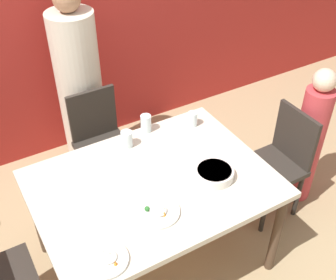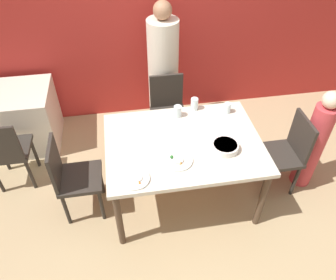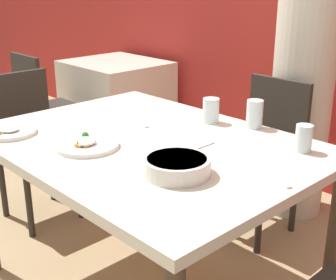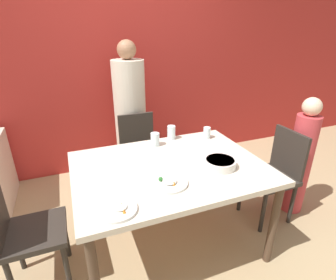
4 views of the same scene
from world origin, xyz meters
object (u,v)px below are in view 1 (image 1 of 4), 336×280
(chair_child_spot, at_px, (279,160))
(bowl_curry, at_px, (214,173))
(chair_adult_spot, at_px, (101,141))
(plate_rice_adult, at_px, (157,211))
(person_adult, at_px, (80,93))
(person_child, at_px, (309,141))
(glass_water_tall, at_px, (146,124))

(chair_child_spot, height_order, bowl_curry, chair_child_spot)
(chair_adult_spot, distance_m, bowl_curry, 1.11)
(chair_child_spot, distance_m, plate_rice_adult, 1.20)
(chair_child_spot, bearing_deg, person_adult, -139.54)
(chair_child_spot, bearing_deg, person_child, 90.00)
(person_adult, bearing_deg, chair_adult_spot, -90.00)
(person_adult, relative_size, plate_rice_adult, 6.14)
(person_child, relative_size, bowl_curry, 4.86)
(person_child, distance_m, plate_rice_adult, 1.46)
(plate_rice_adult, bearing_deg, chair_child_spot, 10.55)
(person_adult, xyz_separation_m, glass_water_tall, (0.21, -0.74, 0.08))
(chair_adult_spot, relative_size, bowl_curry, 3.65)
(chair_child_spot, relative_size, person_child, 0.75)
(chair_child_spot, bearing_deg, glass_water_tall, -120.15)
(person_adult, bearing_deg, person_child, -42.77)
(person_adult, xyz_separation_m, person_child, (1.33, -1.23, -0.18))
(chair_child_spot, distance_m, bowl_curry, 0.78)
(bowl_curry, bearing_deg, chair_child_spot, 10.91)
(glass_water_tall, bearing_deg, chair_adult_spot, 118.03)
(chair_child_spot, xyz_separation_m, person_child, (0.28, -0.00, 0.07))
(chair_child_spot, height_order, person_child, person_child)
(person_child, height_order, plate_rice_adult, person_child)
(person_child, xyz_separation_m, bowl_curry, (-0.98, -0.14, 0.23))
(chair_adult_spot, height_order, plate_rice_adult, chair_adult_spot)
(chair_adult_spot, xyz_separation_m, plate_rice_adult, (-0.10, -1.09, 0.28))
(plate_rice_adult, bearing_deg, person_child, 8.51)
(bowl_curry, bearing_deg, person_adult, 104.14)
(bowl_curry, xyz_separation_m, plate_rice_adult, (-0.44, -0.08, -0.02))
(chair_adult_spot, xyz_separation_m, glass_water_tall, (0.21, -0.39, 0.34))
(chair_adult_spot, relative_size, chair_child_spot, 1.00)
(chair_adult_spot, xyz_separation_m, person_child, (1.33, -0.88, 0.07))
(person_child, bearing_deg, plate_rice_adult, -171.49)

